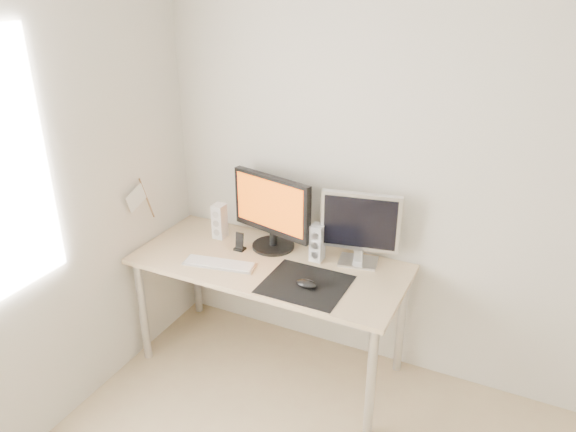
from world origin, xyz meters
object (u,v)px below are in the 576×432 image
(desk, at_px, (269,274))
(keyboard, at_px, (219,264))
(phone_dock, at_px, (240,245))
(speaker_right, at_px, (317,243))
(main_monitor, at_px, (272,210))
(second_monitor, at_px, (360,225))
(speaker_left, at_px, (220,221))
(mouse, at_px, (307,284))

(desk, height_order, keyboard, keyboard)
(phone_dock, bearing_deg, speaker_right, 11.02)
(main_monitor, relative_size, speaker_right, 2.43)
(second_monitor, relative_size, speaker_right, 2.00)
(main_monitor, height_order, speaker_right, main_monitor)
(main_monitor, height_order, speaker_left, main_monitor)
(mouse, xyz_separation_m, main_monitor, (-0.38, 0.33, 0.23))
(main_monitor, bearing_deg, speaker_right, -3.86)
(desk, xyz_separation_m, second_monitor, (0.47, 0.22, 0.32))
(phone_dock, bearing_deg, main_monitor, 34.26)
(keyboard, xyz_separation_m, phone_dock, (0.01, 0.21, 0.03))
(mouse, bearing_deg, speaker_right, 103.06)
(mouse, xyz_separation_m, speaker_right, (-0.07, 0.31, 0.09))
(desk, distance_m, speaker_left, 0.49)
(mouse, height_order, main_monitor, main_monitor)
(phone_dock, bearing_deg, desk, -14.19)
(main_monitor, xyz_separation_m, speaker_left, (-0.36, -0.02, -0.14))
(speaker_left, height_order, speaker_right, same)
(speaker_left, relative_size, speaker_right, 1.00)
(desk, height_order, phone_dock, phone_dock)
(speaker_left, xyz_separation_m, speaker_right, (0.67, -0.00, 0.00))
(desk, relative_size, second_monitor, 3.56)
(second_monitor, relative_size, keyboard, 1.03)
(phone_dock, bearing_deg, mouse, -22.13)
(mouse, height_order, second_monitor, second_monitor)
(main_monitor, bearing_deg, phone_dock, -145.74)
(speaker_left, bearing_deg, second_monitor, 4.22)
(speaker_left, relative_size, phone_dock, 1.98)
(mouse, xyz_separation_m, keyboard, (-0.56, 0.01, -0.02))
(speaker_right, bearing_deg, desk, -147.92)
(second_monitor, bearing_deg, main_monitor, -174.78)
(main_monitor, bearing_deg, speaker_left, -177.26)
(main_monitor, distance_m, second_monitor, 0.54)
(desk, distance_m, second_monitor, 0.61)
(mouse, height_order, desk, mouse)
(main_monitor, height_order, phone_dock, main_monitor)
(main_monitor, relative_size, phone_dock, 4.82)
(mouse, relative_size, keyboard, 0.28)
(mouse, distance_m, main_monitor, 0.55)
(second_monitor, bearing_deg, speaker_right, -163.18)
(desk, bearing_deg, main_monitor, 111.21)
(mouse, distance_m, speaker_right, 0.33)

